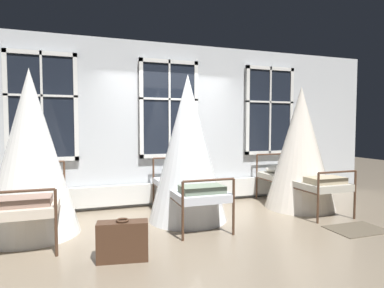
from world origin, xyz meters
TOP-DOWN VIEW (x-y plane):
  - ground at (0.00, 0.00)m, footprint 21.88×21.88m
  - back_wall_with_windows at (0.00, 1.38)m, footprint 9.15×0.10m
  - window_bank at (-0.00, 1.26)m, footprint 5.49×0.10m
  - cot_first at (-2.22, 0.24)m, footprint 1.25×1.84m
  - cot_second at (0.03, 0.24)m, footprint 1.25×1.84m
  - cot_third at (2.21, 0.28)m, footprint 1.25×1.84m
  - rug_third at (2.18, -1.05)m, footprint 0.80×0.56m
  - suitcase_dark at (-1.15, -1.03)m, footprint 0.58×0.29m

SIDE VIEW (x-z plane):
  - ground at x=0.00m, z-range 0.00..0.00m
  - rug_third at x=2.18m, z-range 0.00..0.01m
  - suitcase_dark at x=-1.15m, z-range -0.01..0.46m
  - window_bank at x=0.00m, z-range -0.26..2.40m
  - cot_third at x=2.21m, z-range -0.03..2.18m
  - cot_first at x=-2.22m, z-range -0.04..2.25m
  - cot_second at x=0.03m, z-range -0.04..2.28m
  - back_wall_with_windows at x=0.00m, z-range 0.00..3.06m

